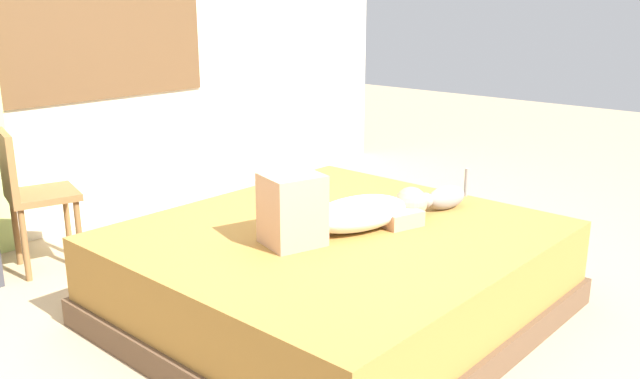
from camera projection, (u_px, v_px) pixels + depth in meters
The scene contains 6 objects.
ground_plane at pixel (333, 326), 3.34m from camera, with size 16.00×16.00×0.00m, color tan.
back_wall_with_window at pixel (67, 20), 4.49m from camera, with size 6.40×0.14×2.90m.
bed at pixel (336, 273), 3.42m from camera, with size 2.03×1.88×0.47m.
person_lying at pixel (342, 211), 3.27m from camera, with size 0.94×0.48×0.34m.
cat at pixel (444, 198), 3.65m from camera, with size 0.35×0.17×0.21m.
chair_by_desk at pixel (29, 189), 3.91m from camera, with size 0.47×0.47×0.86m.
Camera 1 is at (-2.29, -1.97, 1.58)m, focal length 37.34 mm.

